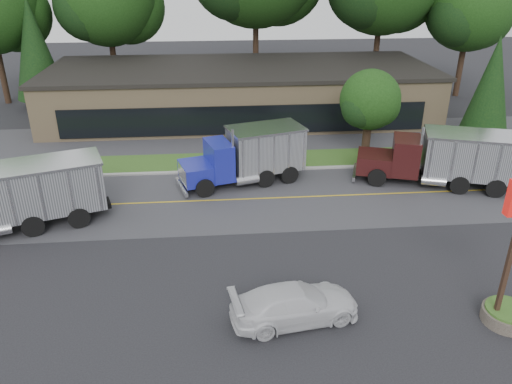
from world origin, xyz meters
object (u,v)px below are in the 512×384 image
dump_truck_red (11,197)px  rally_car (295,304)px  dump_truck_maroon (448,157)px  dump_truck_blue (250,154)px

dump_truck_red → rally_car: bearing=129.0°
dump_truck_red → dump_truck_maroon: size_ratio=1.10×
dump_truck_red → dump_truck_blue: (12.35, 4.96, -0.01)m
dump_truck_red → rally_car: 15.52m
dump_truck_blue → dump_truck_red: bearing=5.5°
dump_truck_maroon → dump_truck_blue: bearing=10.7°
dump_truck_red → dump_truck_blue: 13.31m
dump_truck_red → dump_truck_maroon: bearing=169.2°
dump_truck_blue → rally_car: size_ratio=1.60×
dump_truck_blue → dump_truck_maroon: (11.82, -1.57, 0.01)m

